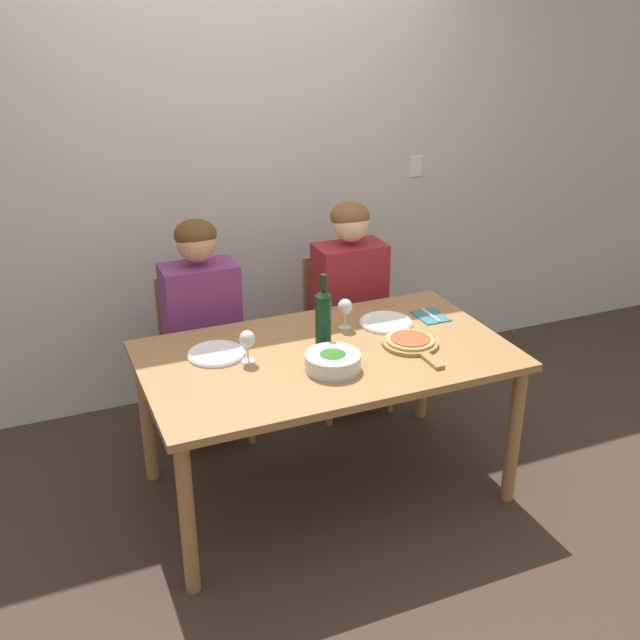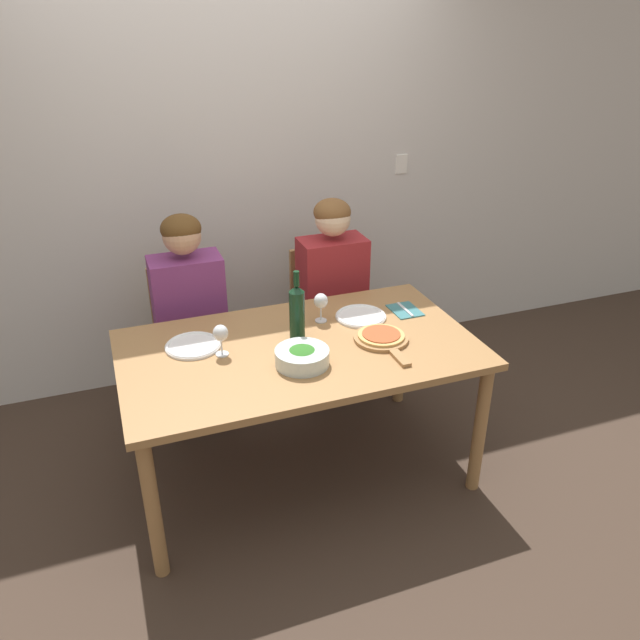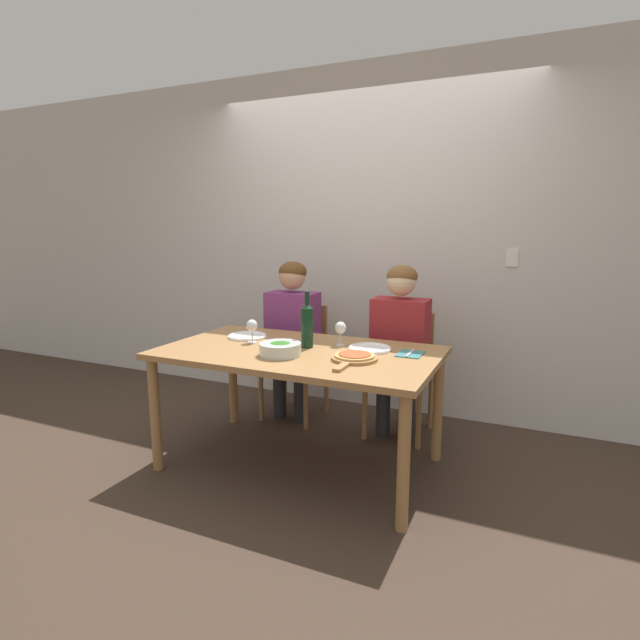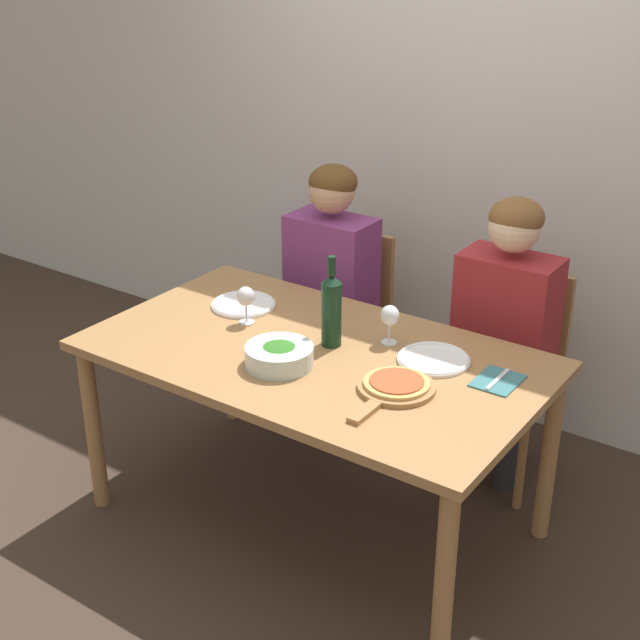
% 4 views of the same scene
% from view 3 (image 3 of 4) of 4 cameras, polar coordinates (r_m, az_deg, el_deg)
% --- Properties ---
extents(ground_plane, '(40.00, 40.00, 0.00)m').
position_cam_3_polar(ground_plane, '(3.27, -2.33, -16.10)').
color(ground_plane, '#3D2D23').
extents(back_wall, '(10.00, 0.06, 2.70)m').
position_cam_3_polar(back_wall, '(4.04, 5.31, 8.89)').
color(back_wall, silver).
rests_on(back_wall, ground).
extents(dining_table, '(1.65, 0.95, 0.74)m').
position_cam_3_polar(dining_table, '(3.03, -2.42, -4.87)').
color(dining_table, '#9E7042').
rests_on(dining_table, ground).
extents(chair_left, '(0.42, 0.42, 0.86)m').
position_cam_3_polar(chair_left, '(3.93, -2.50, -4.08)').
color(chair_left, '#9E7042').
rests_on(chair_left, ground).
extents(chair_right, '(0.42, 0.42, 0.86)m').
position_cam_3_polar(chair_right, '(3.64, 9.38, -5.40)').
color(chair_right, '#9E7042').
rests_on(chair_right, ground).
extents(person_woman, '(0.47, 0.51, 1.21)m').
position_cam_3_polar(person_woman, '(3.78, -3.25, -0.68)').
color(person_woman, '#28282D').
rests_on(person_woman, ground).
extents(person_man, '(0.47, 0.51, 1.21)m').
position_cam_3_polar(person_man, '(3.48, 9.05, -1.78)').
color(person_man, '#28282D').
rests_on(person_man, ground).
extents(wine_bottle, '(0.07, 0.07, 0.35)m').
position_cam_3_polar(wine_bottle, '(3.04, -1.49, -0.52)').
color(wine_bottle, black).
rests_on(wine_bottle, dining_table).
extents(broccoli_bowl, '(0.24, 0.24, 0.08)m').
position_cam_3_polar(broccoli_bowl, '(2.88, -4.57, -3.32)').
color(broccoli_bowl, silver).
rests_on(broccoli_bowl, dining_table).
extents(dinner_plate_left, '(0.26, 0.26, 0.02)m').
position_cam_3_polar(dinner_plate_left, '(3.37, -8.30, -1.83)').
color(dinner_plate_left, white).
rests_on(dinner_plate_left, dining_table).
extents(dinner_plate_right, '(0.26, 0.26, 0.02)m').
position_cam_3_polar(dinner_plate_right, '(3.02, 5.71, -3.25)').
color(dinner_plate_right, white).
rests_on(dinner_plate_right, dining_table).
extents(pizza_on_board, '(0.26, 0.40, 0.04)m').
position_cam_3_polar(pizza_on_board, '(2.78, 3.90, -4.31)').
color(pizza_on_board, '#9E7042').
rests_on(pizza_on_board, dining_table).
extents(wine_glass_left, '(0.07, 0.07, 0.15)m').
position_cam_3_polar(wine_glass_left, '(3.20, -7.78, -0.76)').
color(wine_glass_left, silver).
rests_on(wine_glass_left, dining_table).
extents(wine_glass_right, '(0.07, 0.07, 0.15)m').
position_cam_3_polar(wine_glass_right, '(3.10, 2.36, -1.04)').
color(wine_glass_right, silver).
rests_on(wine_glass_right, dining_table).
extents(fork_on_napkin, '(0.14, 0.18, 0.01)m').
position_cam_3_polar(fork_on_napkin, '(2.95, 10.26, -3.83)').
color(fork_on_napkin, '#387075').
rests_on(fork_on_napkin, dining_table).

